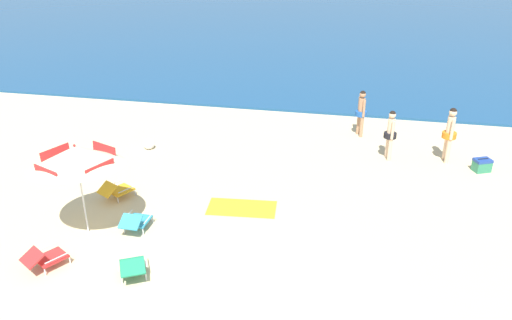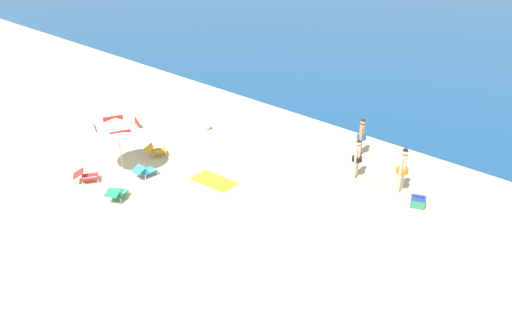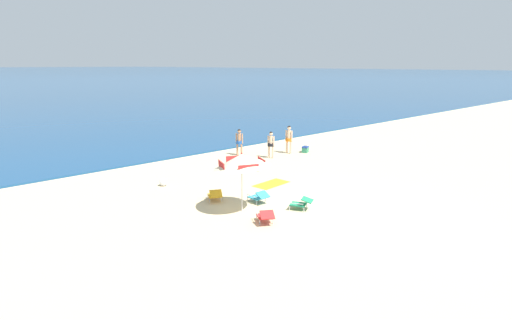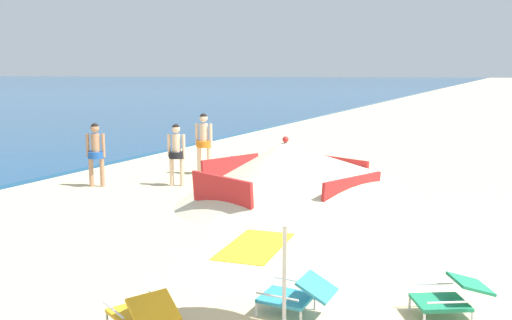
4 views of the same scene
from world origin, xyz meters
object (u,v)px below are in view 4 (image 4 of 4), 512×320
object	(u,v)px
person_wading_in	(96,150)
beach_towel	(255,246)
beach_umbrella_striped_main	(285,168)
cooler_box	(236,164)
person_standing_beside	(176,150)
lounge_chair_facing_sea	(143,312)
person_standing_near_shore	(204,139)
lounge_chair_spare_folded	(451,296)
lounge_chair_beside_umbrella	(297,294)

from	to	relation	value
person_wading_in	beach_towel	size ratio (longest dim) A/B	0.91
beach_umbrella_striped_main	cooler_box	size ratio (longest dim) A/B	5.10
person_standing_beside	beach_umbrella_striped_main	bearing A→B (deg)	-141.16
lounge_chair_facing_sea	person_standing_near_shore	bearing A→B (deg)	25.68
person_wading_in	person_standing_beside	bearing A→B (deg)	-63.34
lounge_chair_spare_folded	person_standing_beside	distance (m)	9.09
beach_umbrella_striped_main	lounge_chair_facing_sea	distance (m)	2.41
lounge_chair_beside_umbrella	person_wading_in	world-z (taller)	person_wading_in
person_wading_in	cooler_box	size ratio (longest dim) A/B	2.77
lounge_chair_beside_umbrella	person_wading_in	size ratio (longest dim) A/B	0.55
lounge_chair_spare_folded	cooler_box	world-z (taller)	lounge_chair_spare_folded
beach_umbrella_striped_main	lounge_chair_spare_folded	size ratio (longest dim) A/B	3.03
cooler_box	beach_towel	distance (m)	7.54
lounge_chair_spare_folded	cooler_box	xyz separation A→B (m)	(8.19, 6.92, -0.08)
person_wading_in	beach_towel	bearing A→B (deg)	-116.67
person_standing_near_shore	person_wading_in	xyz separation A→B (m)	(-2.71, 1.65, -0.07)
lounge_chair_beside_umbrella	cooler_box	distance (m)	10.30
lounge_chair_beside_umbrella	person_standing_beside	xyz separation A→B (m)	(6.12, 5.56, 0.66)
lounge_chair_facing_sea	beach_towel	distance (m)	3.47
lounge_chair_spare_folded	person_wading_in	world-z (taller)	person_wading_in
beach_umbrella_striped_main	person_standing_beside	xyz separation A→B (m)	(7.25, 5.84, -1.07)
cooler_box	beach_towel	world-z (taller)	cooler_box
lounge_chair_facing_sea	lounge_chair_spare_folded	distance (m)	3.62
lounge_chair_beside_umbrella	cooler_box	xyz separation A→B (m)	(8.88, 5.22, -0.07)
cooler_box	beach_towel	xyz separation A→B (m)	(-6.61, -3.63, -0.20)
lounge_chair_facing_sea	person_standing_near_shore	xyz separation A→B (m)	(9.08, 4.37, 0.75)
person_wading_in	lounge_chair_spare_folded	bearing A→B (deg)	-116.31
lounge_chair_spare_folded	person_wading_in	xyz separation A→B (m)	(4.50, 9.10, 0.67)
lounge_chair_facing_sea	cooler_box	size ratio (longest dim) A/B	1.74
lounge_chair_beside_umbrella	beach_towel	distance (m)	2.78
cooler_box	beach_umbrella_striped_main	bearing A→B (deg)	-151.23
lounge_chair_spare_folded	beach_umbrella_striped_main	bearing A→B (deg)	142.03
lounge_chair_beside_umbrella	person_standing_near_shore	size ratio (longest dim) A/B	0.51
lounge_chair_facing_sea	cooler_box	world-z (taller)	lounge_chair_facing_sea
lounge_chair_beside_umbrella	person_standing_beside	world-z (taller)	person_standing_beside
person_standing_beside	lounge_chair_beside_umbrella	bearing A→B (deg)	-137.74
person_standing_near_shore	person_wading_in	bearing A→B (deg)	148.67
lounge_chair_spare_folded	person_standing_near_shore	xyz separation A→B (m)	(7.21, 7.46, 0.74)
beach_towel	person_standing_near_shore	bearing A→B (deg)	36.56
person_wading_in	beach_towel	world-z (taller)	person_wading_in
person_standing_beside	person_wading_in	xyz separation A→B (m)	(-0.93, 1.84, 0.02)
lounge_chair_facing_sea	person_standing_beside	bearing A→B (deg)	29.72
person_standing_near_shore	cooler_box	size ratio (longest dim) A/B	2.97
beach_towel	beach_umbrella_striped_main	bearing A→B (deg)	-151.31
lounge_chair_facing_sea	beach_towel	world-z (taller)	lounge_chair_facing_sea
person_standing_beside	person_wading_in	bearing A→B (deg)	116.66
lounge_chair_spare_folded	person_wading_in	distance (m)	10.18
cooler_box	person_standing_near_shore	bearing A→B (deg)	151.14
person_standing_near_shore	beach_umbrella_striped_main	bearing A→B (deg)	-146.24
beach_umbrella_striped_main	person_standing_near_shore	distance (m)	10.90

